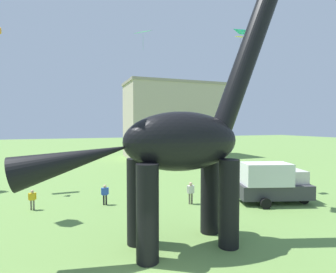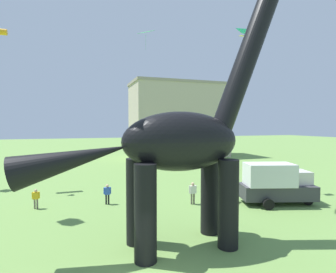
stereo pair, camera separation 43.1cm
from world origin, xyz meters
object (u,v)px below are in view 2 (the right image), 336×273
object	(u,v)px
parked_box_truck	(276,183)
kite_trailing	(244,36)
kite_near_low	(246,31)
dinosaur_sculpture	(180,141)
person_vendor_side	(193,191)
kite_far_right	(146,32)
person_watching_child	(107,192)
person_strolling_adult	(36,197)

from	to	relation	value
parked_box_truck	kite_trailing	distance (m)	13.52
parked_box_truck	kite_near_low	distance (m)	11.77
kite_trailing	dinosaur_sculpture	bearing A→B (deg)	-137.75
person_vendor_side	kite_far_right	world-z (taller)	kite_far_right
parked_box_truck	kite_near_low	bearing A→B (deg)	-170.78
kite_trailing	kite_far_right	world-z (taller)	kite_trailing
person_watching_child	dinosaur_sculpture	bearing A→B (deg)	166.45
kite_trailing	kite_far_right	distance (m)	9.21
parked_box_truck	person_strolling_adult	xyz separation A→B (m)	(-17.59, 4.71, -0.76)
kite_near_low	kite_trailing	bearing A→B (deg)	56.65
parked_box_truck	person_vendor_side	xyz separation A→B (m)	(-6.21, 2.02, -0.61)
parked_box_truck	person_vendor_side	world-z (taller)	parked_box_truck
kite_near_low	kite_trailing	xyz separation A→B (m)	(2.79, 4.23, 1.26)
kite_trailing	kite_far_right	xyz separation A→B (m)	(-9.18, 0.60, -0.46)
person_watching_child	kite_far_right	bearing A→B (deg)	-103.89
kite_far_right	person_vendor_side	bearing A→B (deg)	-47.66
person_vendor_side	kite_near_low	xyz separation A→B (m)	(3.48, -1.65, 12.06)
person_strolling_adult	parked_box_truck	bearing A→B (deg)	-88.58
person_watching_child	kite_trailing	xyz separation A→B (m)	(12.56, 0.47, 13.41)
person_watching_child	kite_near_low	xyz separation A→B (m)	(9.77, -3.77, 12.15)
dinosaur_sculpture	kite_near_low	bearing A→B (deg)	47.63
person_watching_child	person_vendor_side	xyz separation A→B (m)	(6.29, -2.12, 0.09)
dinosaur_sculpture	person_vendor_side	distance (m)	8.45
person_vendor_side	person_watching_child	bearing A→B (deg)	30.10
person_vendor_side	kite_near_low	distance (m)	12.66
kite_near_low	person_watching_child	bearing A→B (deg)	158.91
person_watching_child	kite_trailing	size ratio (longest dim) A/B	1.51
person_watching_child	person_strolling_adult	world-z (taller)	person_watching_child
person_strolling_adult	kite_near_low	size ratio (longest dim) A/B	0.84
person_strolling_adult	kite_far_right	size ratio (longest dim) A/B	0.88
dinosaur_sculpture	kite_near_low	size ratio (longest dim) A/B	8.50
person_vendor_side	kite_far_right	bearing A→B (deg)	1.10
parked_box_truck	person_strolling_adult	size ratio (longest dim) A/B	4.09
parked_box_truck	person_vendor_side	bearing A→B (deg)	179.02
person_strolling_adult	person_vendor_side	bearing A→B (deg)	-86.89
parked_box_truck	person_strolling_adult	bearing A→B (deg)	-177.96
parked_box_truck	kite_near_low	xyz separation A→B (m)	(-2.72, 0.37, 11.45)
kite_far_right	parked_box_truck	bearing A→B (deg)	-29.75
dinosaur_sculpture	kite_far_right	distance (m)	12.82
kite_near_low	kite_trailing	size ratio (longest dim) A/B	1.69
dinosaur_sculpture	kite_trailing	world-z (taller)	dinosaur_sculpture
dinosaur_sculpture	kite_near_low	distance (m)	11.48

